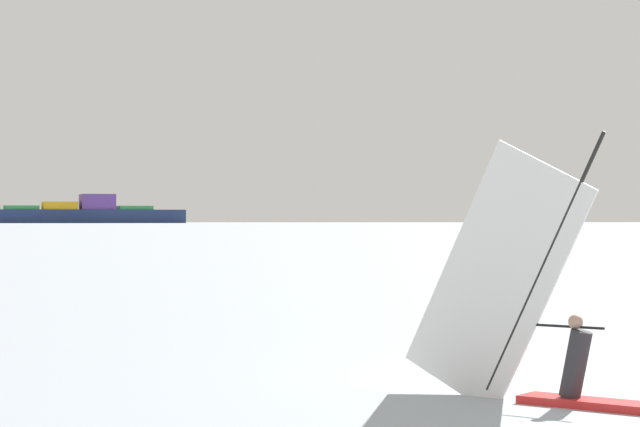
# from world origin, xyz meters

# --- Properties ---
(ground_plane) EXTENTS (4000.00, 4000.00, 0.00)m
(ground_plane) POSITION_xyz_m (0.00, 0.00, 0.00)
(ground_plane) COLOR #9EA8B2
(windsurfer) EXTENTS (3.85, 2.83, 4.30)m
(windsurfer) POSITION_xyz_m (-0.55, -2.36, 1.17)
(windsurfer) COLOR red
(windsurfer) RESTS_ON ground_plane
(cargo_ship) EXTENTS (200.36, 88.18, 30.39)m
(cargo_ship) POSITION_xyz_m (-218.62, 795.67, 6.75)
(cargo_ship) COLOR navy
(cargo_ship) RESTS_ON ground_plane
(small_sailboat) EXTENTS (2.77, 7.60, 8.29)m
(small_sailboat) POSITION_xyz_m (28.42, 233.71, 0.75)
(small_sailboat) COLOR white
(small_sailboat) RESTS_ON ground_plane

